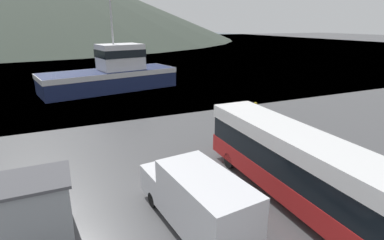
{
  "coord_description": "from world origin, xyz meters",
  "views": [
    {
      "loc": [
        -11.58,
        -1.25,
        8.01
      ],
      "look_at": [
        -4.06,
        15.65,
        2.0
      ],
      "focal_mm": 28.0,
      "sensor_mm": 36.0,
      "label": 1
    }
  ],
  "objects": [
    {
      "name": "fishing_boat",
      "position": [
        -5.57,
        36.79,
        2.03
      ],
      "size": [
        17.03,
        8.64,
        11.74
      ],
      "rotation": [
        0.0,
        0.0,
        1.77
      ],
      "color": "#19234C",
      "rests_on": "water_surface"
    },
    {
      "name": "dock_kiosk",
      "position": [
        -13.3,
        10.1,
        1.29
      ],
      "size": [
        3.24,
        2.31,
        2.56
      ],
      "color": "#93999E",
      "rests_on": "ground"
    },
    {
      "name": "delivery_van",
      "position": [
        -7.22,
        8.09,
        1.38
      ],
      "size": [
        2.76,
        6.54,
        2.63
      ],
      "rotation": [
        0.0,
        0.0,
        0.11
      ],
      "color": "silver",
      "rests_on": "ground"
    },
    {
      "name": "tour_bus",
      "position": [
        -2.2,
        7.95,
        1.88
      ],
      "size": [
        2.52,
        12.23,
        3.35
      ],
      "rotation": [
        0.0,
        0.0,
        -0.01
      ],
      "color": "red",
      "rests_on": "ground"
    },
    {
      "name": "mooring_bollard",
      "position": [
        5.59,
        22.05,
        0.36
      ],
      "size": [
        0.33,
        0.33,
        0.67
      ],
      "color": "#B29919",
      "rests_on": "ground"
    },
    {
      "name": "storage_bin",
      "position": [
        1.41,
        7.4,
        0.69
      ],
      "size": [
        1.51,
        1.54,
        1.35
      ],
      "color": "olive",
      "rests_on": "ground"
    },
    {
      "name": "water_surface",
      "position": [
        0.0,
        143.36,
        0.0
      ],
      "size": [
        240.0,
        240.0,
        0.0
      ],
      "primitive_type": "plane",
      "color": "#475B6B",
      "rests_on": "ground"
    }
  ]
}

